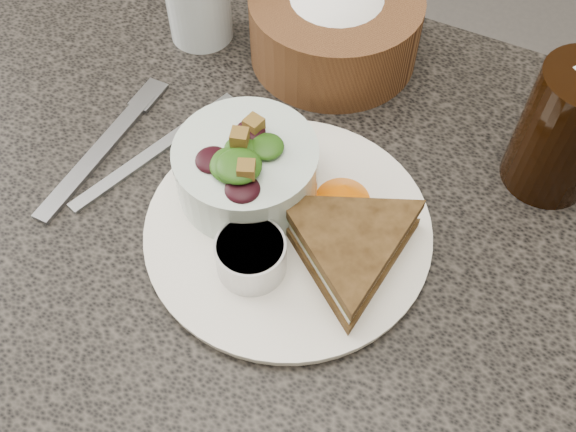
% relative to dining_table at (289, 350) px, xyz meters
% --- Properties ---
extents(floor, '(6.00, 6.00, 0.00)m').
position_rel_dining_table_xyz_m(floor, '(0.00, 0.00, -0.38)').
color(floor, '#3E3C3A').
rests_on(floor, ground).
extents(dining_table, '(1.00, 0.70, 0.75)m').
position_rel_dining_table_xyz_m(dining_table, '(0.00, 0.00, 0.00)').
color(dining_table, black).
rests_on(dining_table, floor).
extents(dinner_plate, '(0.28, 0.28, 0.01)m').
position_rel_dining_table_xyz_m(dinner_plate, '(0.01, -0.03, 0.38)').
color(dinner_plate, silver).
rests_on(dinner_plate, dining_table).
extents(sandwich, '(0.23, 0.23, 0.04)m').
position_rel_dining_table_xyz_m(sandwich, '(0.08, -0.04, 0.41)').
color(sandwich, brown).
rests_on(sandwich, dinner_plate).
extents(salad_bowl, '(0.18, 0.18, 0.08)m').
position_rel_dining_table_xyz_m(salad_bowl, '(-0.04, -0.00, 0.43)').
color(salad_bowl, silver).
rests_on(salad_bowl, dinner_plate).
extents(dressing_ramekin, '(0.08, 0.08, 0.04)m').
position_rel_dining_table_xyz_m(dressing_ramekin, '(0.00, -0.09, 0.41)').
color(dressing_ramekin, '#AEAFB0').
rests_on(dressing_ramekin, dinner_plate).
extents(orange_wedge, '(0.08, 0.08, 0.03)m').
position_rel_dining_table_xyz_m(orange_wedge, '(0.05, 0.02, 0.40)').
color(orange_wedge, orange).
rests_on(orange_wedge, dinner_plate).
extents(fork, '(0.02, 0.20, 0.01)m').
position_rel_dining_table_xyz_m(fork, '(-0.22, -0.03, 0.38)').
color(fork, gray).
rests_on(fork, dining_table).
extents(knife, '(0.08, 0.22, 0.00)m').
position_rel_dining_table_xyz_m(knife, '(-0.16, 0.00, 0.38)').
color(knife, '#9DA1A7').
rests_on(knife, dining_table).
extents(bread_basket, '(0.25, 0.25, 0.11)m').
position_rel_dining_table_xyz_m(bread_basket, '(-0.06, 0.23, 0.43)').
color(bread_basket, brown).
rests_on(bread_basket, dining_table).
extents(cola_glass, '(0.09, 0.09, 0.15)m').
position_rel_dining_table_xyz_m(cola_glass, '(0.22, 0.16, 0.45)').
color(cola_glass, black).
rests_on(cola_glass, dining_table).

